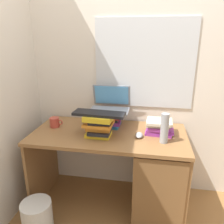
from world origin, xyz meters
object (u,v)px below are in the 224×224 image
object	(u,v)px
book_stack_tall	(110,119)
book_stack_keyboard_riser	(99,125)
laptop	(110,104)
mug	(55,122)
water_bottle	(165,128)
keyboard	(99,114)
book_stack_side	(159,127)
wastebasket	(37,218)
computer_mouse	(139,135)
desk	(146,171)

from	to	relation	value
book_stack_tall	book_stack_keyboard_riser	xyz separation A→B (m)	(-0.05, -0.23, 0.03)
laptop	mug	xyz separation A→B (m)	(-0.49, -0.16, -0.16)
mug	water_bottle	bearing A→B (deg)	-9.13
water_bottle	keyboard	bearing A→B (deg)	176.92
keyboard	mug	bearing A→B (deg)	168.21
book_stack_side	keyboard	bearing A→B (deg)	-164.98
wastebasket	laptop	bearing A→B (deg)	53.35
book_stack_side	computer_mouse	world-z (taller)	book_stack_side
book_stack_tall	wastebasket	world-z (taller)	book_stack_tall
desk	water_bottle	bearing A→B (deg)	-33.91
book_stack_keyboard_riser	water_bottle	world-z (taller)	water_bottle
book_stack_side	laptop	size ratio (longest dim) A/B	0.68
desk	book_stack_side	bearing A→B (deg)	39.16
computer_mouse	water_bottle	bearing A→B (deg)	-18.22
laptop	mug	size ratio (longest dim) A/B	2.89
computer_mouse	water_bottle	xyz separation A→B (m)	(0.19, -0.06, 0.10)
desk	laptop	bearing A→B (deg)	147.37
book_stack_side	laptop	xyz separation A→B (m)	(-0.45, 0.15, 0.14)
book_stack_keyboard_riser	wastebasket	bearing A→B (deg)	-140.49
laptop	computer_mouse	size ratio (longest dim) A/B	3.40
book_stack_tall	computer_mouse	xyz separation A→B (m)	(0.28, -0.19, -0.06)
book_stack_side	water_bottle	distance (m)	0.17
book_stack_tall	water_bottle	bearing A→B (deg)	-28.26
book_stack_side	mug	xyz separation A→B (m)	(-0.94, -0.00, -0.02)
book_stack_side	book_stack_tall	bearing A→B (deg)	167.62
computer_mouse	mug	distance (m)	0.78
book_stack_tall	wastebasket	size ratio (longest dim) A/B	0.80
laptop	book_stack_keyboard_riser	bearing A→B (deg)	-98.42
book_stack_tall	computer_mouse	size ratio (longest dim) A/B	2.14
desk	keyboard	world-z (taller)	keyboard
wastebasket	book_stack_tall	bearing A→B (deg)	50.46
keyboard	water_bottle	world-z (taller)	water_bottle
computer_mouse	wastebasket	distance (m)	1.05
book_stack_keyboard_riser	keyboard	xyz separation A→B (m)	(0.00, -0.00, 0.10)
mug	water_bottle	world-z (taller)	water_bottle
desk	water_bottle	distance (m)	0.47
book_stack_keyboard_riser	book_stack_side	xyz separation A→B (m)	(0.49, 0.13, -0.04)
wastebasket	book_stack_keyboard_riser	bearing A→B (deg)	39.51
desk	book_stack_tall	bearing A→B (deg)	153.93
book_stack_keyboard_riser	keyboard	distance (m)	0.10
desk	wastebasket	xyz separation A→B (m)	(-0.83, -0.41, -0.26)
book_stack_side	water_bottle	bearing A→B (deg)	-77.84
laptop	computer_mouse	distance (m)	0.42
book_stack_side	mug	distance (m)	0.94
mug	keyboard	bearing A→B (deg)	-15.89
book_stack_keyboard_riser	water_bottle	xyz separation A→B (m)	(0.52, -0.03, 0.02)
laptop	keyboard	xyz separation A→B (m)	(-0.04, -0.28, -0.00)
book_stack_keyboard_riser	water_bottle	distance (m)	0.52
keyboard	mug	size ratio (longest dim) A/B	3.43
book_stack_side	computer_mouse	xyz separation A→B (m)	(-0.16, -0.09, -0.04)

